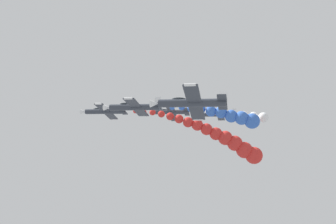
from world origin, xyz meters
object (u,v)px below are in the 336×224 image
at_px(airplane_lead, 104,111).
at_px(airplane_right_outer, 218,115).
at_px(airplane_left_outer, 190,103).
at_px(airplane_right_inner, 170,112).
at_px(airplane_left_inner, 134,107).

relative_size(airplane_lead, airplane_right_outer, 1.00).
bearing_deg(airplane_left_outer, airplane_lead, 43.35).
distance_m(airplane_lead, airplane_right_outer, 34.01).
distance_m(airplane_right_inner, airplane_left_outer, 38.49).
relative_size(airplane_left_inner, airplane_left_outer, 1.00).
relative_size(airplane_left_inner, airplane_right_outer, 1.00).
bearing_deg(airplane_left_inner, airplane_right_outer, -17.79).
height_order(airplane_lead, airplane_right_inner, airplane_right_inner).
xyz_separation_m(airplane_left_inner, airplane_left_outer, (-11.19, -11.61, -0.17)).
distance_m(airplane_left_inner, airplane_left_outer, 16.12).
relative_size(airplane_right_inner, airplane_right_outer, 1.00).
height_order(airplane_right_inner, airplane_right_outer, airplane_right_inner).
xyz_separation_m(airplane_lead, airplane_left_inner, (-12.58, -10.84, 0.13)).
distance_m(airplane_left_inner, airplane_right_outer, 39.59).
bearing_deg(airplane_left_outer, airplane_right_inner, 16.18).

